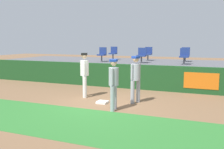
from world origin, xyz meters
TOP-DOWN VIEW (x-y plane):
  - ground_plane at (0.00, 0.00)m, footprint 60.00×60.00m
  - grass_foreground_strip at (0.00, -2.27)m, footprint 18.00×2.80m
  - first_base at (-0.22, 0.08)m, footprint 0.40×0.40m
  - player_fielder_home at (-1.39, 0.84)m, footprint 0.48×0.60m
  - player_runner_visitor at (0.54, -0.65)m, footprint 0.38×0.50m
  - player_coach_visitor at (0.95, 0.61)m, footprint 0.46×0.47m
  - field_wall at (0.02, 3.38)m, footprint 18.00×0.26m
  - bleacher_platform at (0.00, 5.95)m, footprint 18.00×4.80m
  - seat_back_center at (-0.03, 6.62)m, footprint 0.44×0.44m
  - seat_back_left at (-2.35, 6.62)m, footprint 0.44×0.44m
  - seat_front_left at (-2.35, 4.82)m, footprint 0.44×0.44m
  - seat_front_right at (2.32, 4.82)m, footprint 0.47×0.44m
  - seat_back_right at (2.20, 6.62)m, footprint 0.47×0.44m
  - seat_front_center at (0.05, 4.82)m, footprint 0.48×0.44m

SIDE VIEW (x-z plane):
  - ground_plane at x=0.00m, z-range 0.00..0.00m
  - grass_foreground_strip at x=0.00m, z-range 0.00..0.01m
  - first_base at x=-0.22m, z-range 0.00..0.08m
  - bleacher_platform at x=0.00m, z-range 0.00..1.19m
  - field_wall at x=0.02m, z-range 0.00..1.23m
  - player_runner_visitor at x=0.54m, z-range 0.14..1.92m
  - player_coach_visitor at x=0.95m, z-range 0.15..1.97m
  - player_fielder_home at x=-1.39m, z-range 0.15..2.04m
  - seat_front_left at x=-2.35m, z-range 1.24..2.08m
  - seat_back_left at x=-2.35m, z-range 1.24..2.08m
  - seat_back_center at x=-0.03m, z-range 1.24..2.08m
  - seat_front_right at x=2.32m, z-range 1.25..2.09m
  - seat_back_right at x=2.20m, z-range 1.25..2.09m
  - seat_front_center at x=0.05m, z-range 1.25..2.09m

